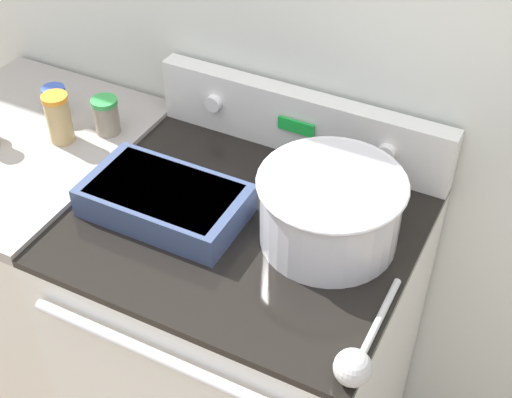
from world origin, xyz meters
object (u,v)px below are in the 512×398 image
(mixing_bowl, at_px, (330,207))
(spice_jar_orange_cap, at_px, (59,118))
(casserole_dish, at_px, (165,199))
(spice_jar_green_cap, at_px, (106,116))
(spice_jar_blue_cap, at_px, (55,101))
(ladle, at_px, (356,361))

(mixing_bowl, xyz_separation_m, spice_jar_orange_cap, (-0.70, 0.02, -0.01))
(casserole_dish, height_order, spice_jar_green_cap, spice_jar_green_cap)
(mixing_bowl, bearing_deg, spice_jar_orange_cap, 178.62)
(spice_jar_green_cap, bearing_deg, spice_jar_blue_cap, 179.23)
(ladle, xyz_separation_m, spice_jar_green_cap, (-0.79, 0.38, 0.03))
(casserole_dish, xyz_separation_m, ladle, (0.51, -0.20, -0.01))
(spice_jar_orange_cap, height_order, spice_jar_blue_cap, spice_jar_orange_cap)
(ladle, height_order, spice_jar_blue_cap, spice_jar_blue_cap)
(casserole_dish, bearing_deg, spice_jar_orange_cap, 164.26)
(spice_jar_orange_cap, xyz_separation_m, spice_jar_blue_cap, (-0.08, 0.08, -0.02))
(mixing_bowl, height_order, ladle, mixing_bowl)
(mixing_bowl, distance_m, spice_jar_blue_cap, 0.78)
(mixing_bowl, distance_m, ladle, 0.34)
(spice_jar_green_cap, distance_m, spice_jar_blue_cap, 0.16)
(mixing_bowl, xyz_separation_m, casserole_dish, (-0.34, -0.08, -0.05))
(mixing_bowl, bearing_deg, spice_jar_green_cap, 171.31)
(ladle, height_order, spice_jar_orange_cap, spice_jar_orange_cap)
(casserole_dish, bearing_deg, spice_jar_green_cap, 147.36)
(ladle, relative_size, spice_jar_blue_cap, 3.54)
(spice_jar_green_cap, distance_m, spice_jar_orange_cap, 0.11)
(spice_jar_orange_cap, bearing_deg, spice_jar_green_cap, 45.06)
(mixing_bowl, xyz_separation_m, ladle, (0.17, -0.28, -0.06))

